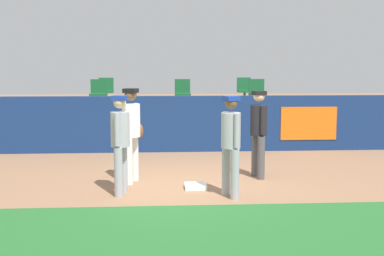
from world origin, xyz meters
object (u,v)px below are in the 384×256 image
Objects in this scene: seat_back_left at (106,89)px; first_base at (196,186)px; player_umpire at (259,128)px; player_fielder_home at (132,129)px; seat_front_right at (257,92)px; player_coach_visitor at (231,139)px; player_runner_visitor at (120,138)px; seat_front_left at (99,92)px; seat_front_center at (183,92)px; seat_back_right at (244,89)px.

first_base is at bearing -71.84° from seat_back_left.
seat_back_left is at bearing -161.31° from player_umpire.
player_umpire is at bearing 113.18° from player_fielder_home.
player_coach_visitor is at bearing -105.10° from seat_front_right.
seat_front_right is (3.39, 4.88, 0.44)m from player_fielder_home.
player_fielder_home is (-1.19, 0.56, 1.01)m from first_base.
seat_front_left reaches higher than player_runner_visitor.
player_runner_visitor is at bearing -119.96° from player_coach_visitor.
seat_front_right is 4.92m from seat_back_left.
first_base is 6.05m from seat_front_right.
seat_front_center and seat_back_left have the same top height.
first_base is 0.23× the size of player_runner_visitor.
seat_back_left is at bearing -152.36° from player_fielder_home.
seat_back_left is at bearing 180.00° from seat_back_right.
seat_back_left is at bearing 89.51° from seat_front_left.
player_coach_visitor is at bearing -69.64° from seat_back_left.
player_fielder_home reaches higher than player_umpire.
first_base is 7.69m from seat_back_right.
player_coach_visitor is 1.00× the size of player_umpire.
first_base is 1.84m from player_umpire.
seat_front_right and seat_front_left have the same top height.
player_runner_visitor is at bearing -79.71° from seat_front_left.
seat_back_right is (-0.07, 1.80, -0.00)m from seat_front_right.
seat_front_right reaches higher than first_base.
first_base is 0.48× the size of seat_front_center.
seat_front_center is at bearing 177.93° from player_runner_visitor.
player_umpire is at bearing 124.66° from player_runner_visitor.
seat_back_left reaches higher than player_umpire.
seat_front_left is at bearing -158.60° from player_runner_visitor.
player_fielder_home is 2.17× the size of seat_back_left.
seat_front_left is (-1.20, 4.88, 0.44)m from player_fielder_home.
seat_front_left is at bearing -148.60° from player_fielder_home.
seat_front_center and seat_back_right have the same top height.
player_coach_visitor is 8.07m from seat_back_right.
seat_back_right is (0.80, 6.44, 0.47)m from player_umpire.
seat_front_center is 3.00m from seat_back_left.
seat_front_right is 1.00× the size of seat_back_right.
player_fielder_home is 5.96m from seat_front_right.
seat_back_right is at bearing 166.59° from player_runner_visitor.
player_runner_visitor is 2.08× the size of seat_front_left.
first_base is at bearing -106.35° from seat_back_right.
seat_front_center and seat_front_left have the same top height.
seat_front_center is at bearing -36.93° from seat_back_left.
player_runner_visitor is at bearing -103.18° from seat_front_center.
seat_front_center is at bearing -175.47° from player_umpire.
player_fielder_home is 5.05m from seat_front_center.
seat_front_left and seat_back_left have the same top height.
seat_back_right is 1.00× the size of seat_back_left.
seat_back_left reaches higher than player_coach_visitor.
first_base is 1.69m from player_runner_visitor.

